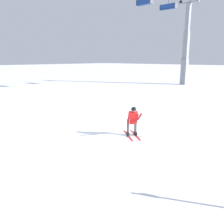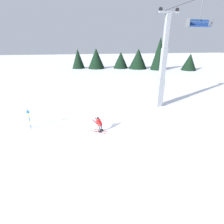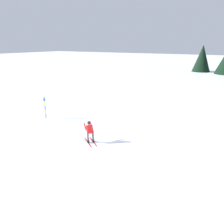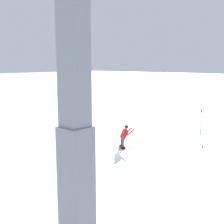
# 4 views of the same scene
# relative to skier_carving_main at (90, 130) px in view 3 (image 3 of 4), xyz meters

# --- Properties ---
(ground_plane) EXTENTS (260.00, 260.00, 0.00)m
(ground_plane) POSITION_rel_skier_carving_main_xyz_m (0.69, 1.14, -0.86)
(ground_plane) COLOR white
(skier_carving_main) EXTENTS (1.38, 1.60, 1.62)m
(skier_carving_main) POSITION_rel_skier_carving_main_xyz_m (0.00, 0.00, 0.00)
(skier_carving_main) COLOR red
(skier_carving_main) RESTS_ON ground_plane
(trail_marker_pole) EXTENTS (0.07, 0.28, 2.02)m
(trail_marker_pole) POSITION_rel_skier_carving_main_xyz_m (-2.03, -6.63, 0.23)
(trail_marker_pole) COLOR blue
(trail_marker_pole) RESTS_ON ground_plane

